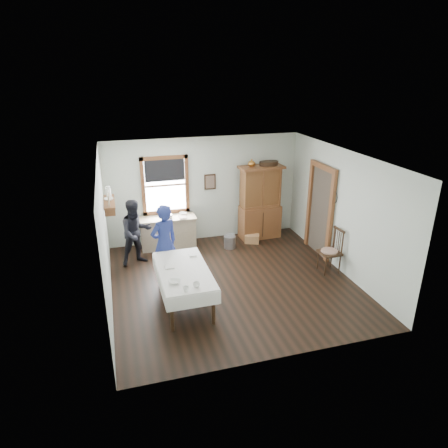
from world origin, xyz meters
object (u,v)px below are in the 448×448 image
object	(u,v)px
woman_blue	(164,246)
figure_dark	(136,235)
wicker_basket	(252,239)
spindle_chair	(330,251)
work_counter	(168,232)
dining_table	(184,286)
china_hutch	(260,202)
pail	(230,242)

from	to	relation	value
woman_blue	figure_dark	xyz separation A→B (m)	(-0.51, 0.96, -0.07)
wicker_basket	figure_dark	distance (m)	3.05
wicker_basket	spindle_chair	bearing A→B (deg)	-60.47
work_counter	dining_table	distance (m)	2.71
china_hutch	woman_blue	distance (m)	3.22
spindle_chair	woman_blue	size ratio (longest dim) A/B	0.65
dining_table	wicker_basket	size ratio (longest dim) A/B	5.00
dining_table	pail	world-z (taller)	dining_table
dining_table	spindle_chair	bearing A→B (deg)	6.84
pail	figure_dark	bearing A→B (deg)	-174.62
wicker_basket	woman_blue	world-z (taller)	woman_blue
spindle_chair	woman_blue	bearing A→B (deg)	165.38
wicker_basket	figure_dark	bearing A→B (deg)	-172.96
china_hutch	spindle_chair	world-z (taller)	china_hutch
spindle_chair	figure_dark	distance (m)	4.38
china_hutch	figure_dark	distance (m)	3.37
china_hutch	woman_blue	world-z (taller)	china_hutch
work_counter	spindle_chair	size ratio (longest dim) A/B	1.38
spindle_chair	figure_dark	bearing A→B (deg)	154.18
china_hutch	figure_dark	size ratio (longest dim) A/B	1.36
work_counter	pail	xyz separation A→B (m)	(1.48, -0.49, -0.24)
woman_blue	work_counter	bearing A→B (deg)	-124.75
spindle_chair	pail	size ratio (longest dim) A/B	3.20
work_counter	china_hutch	xyz separation A→B (m)	(2.46, -0.02, 0.57)
pail	woman_blue	size ratio (longest dim) A/B	0.20
dining_table	woman_blue	distance (m)	1.14
wicker_basket	dining_table	bearing A→B (deg)	-133.44
work_counter	spindle_chair	distance (m)	3.98
dining_table	woman_blue	xyz separation A→B (m)	(-0.21, 1.04, 0.42)
spindle_chair	pail	bearing A→B (deg)	129.81
spindle_chair	woman_blue	xyz separation A→B (m)	(-3.56, 0.64, 0.28)
work_counter	wicker_basket	bearing A→B (deg)	-6.97
dining_table	pail	xyz separation A→B (m)	(1.59, 2.22, -0.21)
china_hutch	woman_blue	bearing A→B (deg)	-152.60
dining_table	pail	size ratio (longest dim) A/B	5.81
china_hutch	figure_dark	bearing A→B (deg)	-171.48
work_counter	dining_table	world-z (taller)	work_counter
work_counter	woman_blue	distance (m)	1.73
dining_table	wicker_basket	distance (m)	3.27
pail	figure_dark	world-z (taller)	figure_dark
spindle_chair	figure_dark	xyz separation A→B (m)	(-4.08, 1.60, 0.21)
figure_dark	woman_blue	bearing A→B (deg)	-77.57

